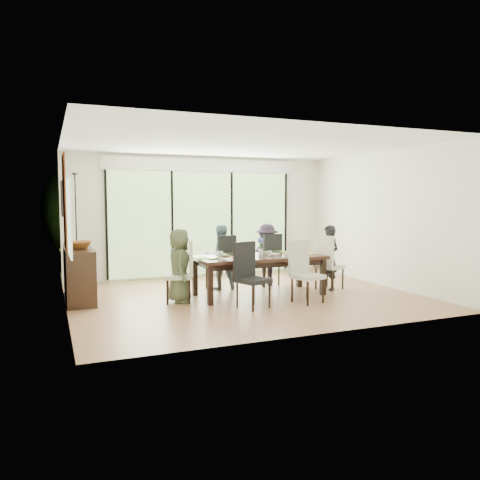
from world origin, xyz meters
name	(u,v)px	position (x,y,z in m)	size (l,w,h in m)	color
floor	(245,297)	(0.00, 0.00, -0.01)	(6.00, 5.00, 0.01)	brown
ceiling	(245,144)	(0.00, 0.00, 2.71)	(6.00, 5.00, 0.01)	white
wall_back	(202,217)	(0.00, 2.51, 1.35)	(6.00, 0.02, 2.70)	white
wall_front	(323,230)	(0.00, -2.51, 1.35)	(6.00, 0.02, 2.70)	silver
wall_left	(63,225)	(-3.01, 0.00, 1.35)	(0.02, 5.00, 2.70)	silver
wall_right	(383,219)	(3.01, 0.00, 1.35)	(0.02, 5.00, 2.70)	silver
glass_doors	(203,223)	(0.00, 2.47, 1.20)	(4.20, 0.02, 2.30)	#598C3F
blinds_header	(202,165)	(0.00, 2.46, 2.50)	(4.40, 0.06, 0.28)	white
mullion_a	(106,225)	(-2.10, 2.46, 1.20)	(0.05, 0.04, 2.30)	black
mullion_b	(172,224)	(-0.70, 2.46, 1.20)	(0.05, 0.04, 2.30)	black
mullion_c	(232,223)	(0.70, 2.46, 1.20)	(0.05, 0.04, 2.30)	black
mullion_d	(285,222)	(2.10, 2.46, 1.20)	(0.05, 0.04, 2.30)	black
side_window	(69,218)	(-2.97, -1.20, 1.50)	(0.02, 0.90, 1.00)	#8CAD7F
deck	(191,272)	(0.00, 3.40, -0.05)	(6.00, 1.80, 0.10)	brown
rail_top	(182,245)	(0.00, 4.20, 0.55)	(6.00, 0.08, 0.06)	#4F3021
foliage_left	(106,211)	(-1.80, 5.20, 1.44)	(3.20, 3.20, 3.20)	#14380F
foliage_mid	(181,197)	(0.40, 5.80, 1.80)	(4.00, 4.00, 4.00)	#14380F
foliage_right	(248,216)	(2.20, 5.00, 1.26)	(2.80, 2.80, 2.80)	#14380F
foliage_far	(142,203)	(-0.60, 6.50, 1.62)	(3.60, 3.60, 3.60)	#14380F
table_top	(259,257)	(0.29, 0.04, 0.69)	(2.32, 1.06, 0.06)	black
table_apron	(259,262)	(0.29, 0.04, 0.61)	(2.12, 0.87, 0.10)	black
table_leg_fl	(210,285)	(-0.79, -0.39, 0.33)	(0.09, 0.09, 0.67)	black
table_leg_fr	(323,277)	(1.37, -0.39, 0.33)	(0.09, 0.09, 0.67)	black
table_leg_bl	(195,277)	(-0.79, 0.47, 0.33)	(0.09, 0.09, 0.67)	black
table_leg_br	(299,270)	(1.37, 0.47, 0.33)	(0.09, 0.09, 0.67)	black
chair_left_end	(178,271)	(-1.21, 0.04, 0.53)	(0.44, 0.44, 1.06)	beige
chair_right_end	(330,262)	(1.79, 0.04, 0.53)	(0.44, 0.44, 1.06)	silver
chair_far_left	(220,262)	(-0.16, 0.89, 0.53)	(0.44, 0.44, 1.06)	black
chair_far_right	(266,259)	(0.84, 0.89, 0.53)	(0.44, 0.44, 1.06)	black
chair_near_left	(253,275)	(-0.21, -0.83, 0.53)	(0.44, 0.44, 1.06)	black
chair_near_right	(308,271)	(0.79, -0.83, 0.53)	(0.44, 0.44, 1.06)	beige
person_left_end	(179,266)	(-1.19, 0.04, 0.62)	(0.58, 0.37, 1.24)	#465136
person_right_end	(329,257)	(1.77, 0.04, 0.62)	(0.58, 0.37, 1.24)	black
person_far_left	(220,257)	(-0.16, 0.87, 0.62)	(0.58, 0.37, 1.24)	slate
person_far_right	(267,255)	(0.84, 0.87, 0.62)	(0.58, 0.37, 1.24)	#291F2F
placemat_left	(209,258)	(-0.66, 0.04, 0.73)	(0.42, 0.31, 0.01)	#86BD43
placemat_right	(305,253)	(1.24, 0.04, 0.73)	(0.42, 0.31, 0.01)	#9EB13F
placemat_far_l	(228,254)	(-0.16, 0.44, 0.73)	(0.42, 0.31, 0.01)	#75AE3E
placemat_far_r	(276,252)	(0.84, 0.44, 0.73)	(0.42, 0.31, 0.01)	#7AB741
placemat_paper	(237,259)	(-0.26, -0.26, 0.73)	(0.42, 0.31, 0.01)	white
tablet_far_l	(234,254)	(-0.06, 0.39, 0.74)	(0.25, 0.17, 0.01)	black
tablet_far_r	(275,252)	(0.79, 0.39, 0.73)	(0.23, 0.16, 0.01)	black
papers	(295,254)	(0.99, -0.01, 0.73)	(0.29, 0.21, 0.00)	white
platter_base	(237,258)	(-0.26, -0.26, 0.74)	(0.25, 0.25, 0.02)	white
platter_snacks	(237,257)	(-0.26, -0.26, 0.76)	(0.19, 0.19, 0.01)	orange
vase	(260,252)	(0.34, 0.09, 0.78)	(0.08, 0.08, 0.12)	silver
hyacinth_stems	(260,246)	(0.34, 0.09, 0.90)	(0.04, 0.04, 0.15)	#337226
hyacinth_blooms	(260,240)	(0.34, 0.09, 0.99)	(0.11, 0.11, 0.11)	#4557AE
laptop	(217,258)	(-0.56, -0.06, 0.74)	(0.32, 0.20, 0.03)	silver
cup_a	(220,254)	(-0.41, 0.19, 0.77)	(0.12, 0.12, 0.09)	white
cup_b	(269,253)	(0.44, -0.06, 0.77)	(0.10, 0.10, 0.09)	white
cup_c	(295,251)	(1.09, 0.14, 0.77)	(0.12, 0.12, 0.09)	white
book	(270,254)	(0.54, 0.09, 0.73)	(0.16, 0.22, 0.02)	white
sideboard	(79,274)	(-2.76, 0.87, 0.45)	(0.45, 1.61, 0.91)	black
bowl	(78,245)	(-2.76, 0.77, 0.97)	(0.48, 0.48, 0.12)	brown
candlestick_base	(77,245)	(-2.76, 1.22, 0.93)	(0.10, 0.10, 0.04)	black
candlestick_shaft	(76,209)	(-2.76, 1.22, 1.56)	(0.02, 0.02, 1.26)	black
candlestick_pan	(75,174)	(-2.76, 1.22, 2.19)	(0.10, 0.10, 0.03)	black
candle	(75,170)	(-2.76, 1.22, 2.25)	(0.04, 0.04, 0.10)	silver
tapestry	(64,202)	(-2.97, 0.40, 1.70)	(0.02, 1.00, 1.50)	maroon
art_frame	(62,199)	(-2.97, 1.70, 1.75)	(0.03, 0.55, 0.65)	black
art_canvas	(63,199)	(-2.95, 1.70, 1.75)	(0.01, 0.45, 0.55)	#1B4D58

